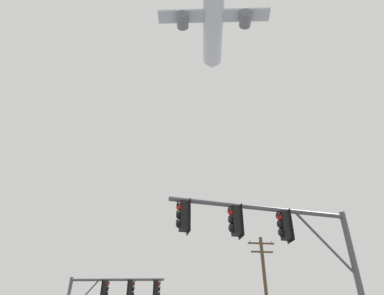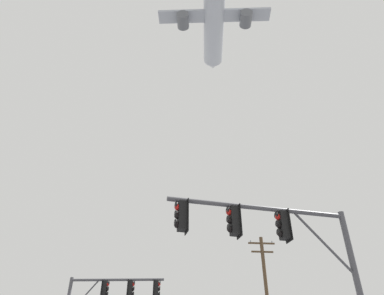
# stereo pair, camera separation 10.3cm
# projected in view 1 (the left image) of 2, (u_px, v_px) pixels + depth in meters

# --- Properties ---
(signal_pole_near) EXTENTS (6.11, 1.16, 6.02)m
(signal_pole_near) POSITION_uv_depth(u_px,v_px,m) (283.00, 246.00, 11.11)
(signal_pole_near) COLOR #4C4C51
(signal_pole_near) RESTS_ON ground
(airplane) EXTENTS (19.15, 24.79, 6.75)m
(airplane) POSITION_uv_depth(u_px,v_px,m) (214.00, 17.00, 61.75)
(airplane) COLOR #B7BCC6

